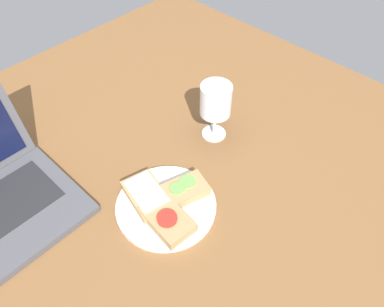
% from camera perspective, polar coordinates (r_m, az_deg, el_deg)
% --- Properties ---
extents(wooden_table, '(1.40, 1.40, 0.03)m').
position_cam_1_polar(wooden_table, '(0.86, -3.11, -5.96)').
color(wooden_table, brown).
rests_on(wooden_table, ground).
extents(plate, '(0.22, 0.22, 0.01)m').
position_cam_1_polar(plate, '(0.82, -3.97, -7.99)').
color(plate, silver).
rests_on(plate, wooden_table).
extents(sandwich_with_cheese, '(0.10, 0.13, 0.03)m').
position_cam_1_polar(sandwich_with_cheese, '(0.82, -6.95, -6.22)').
color(sandwich_with_cheese, '#A88456').
rests_on(sandwich_with_cheese, plate).
extents(sandwich_with_tomato, '(0.08, 0.12, 0.03)m').
position_cam_1_polar(sandwich_with_tomato, '(0.78, -3.75, -10.00)').
color(sandwich_with_tomato, '#A88456').
rests_on(sandwich_with_tomato, plate).
extents(sandwich_with_cucumber, '(0.12, 0.09, 0.03)m').
position_cam_1_polar(sandwich_with_cucumber, '(0.82, -1.42, -5.64)').
color(sandwich_with_cucumber, '#A88456').
rests_on(sandwich_with_cucumber, plate).
extents(wine_glass, '(0.08, 0.08, 0.15)m').
position_cam_1_polar(wine_glass, '(0.89, 3.63, 7.88)').
color(wine_glass, white).
rests_on(wine_glass, wooden_table).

